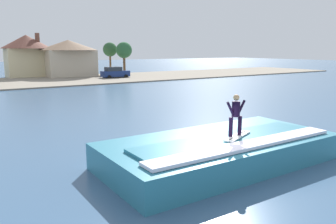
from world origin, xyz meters
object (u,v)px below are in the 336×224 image
Objects in this scene: surfboard at (238,136)px; tree_short_bushy at (124,51)px; house_small_cottage at (27,53)px; house_gabled_white at (69,56)px; tree_tall_bare at (110,50)px; car_far_shore at (115,73)px; surfer at (236,113)px; wave_crest at (221,150)px.

tree_short_bushy reaches higher than surfboard.
house_small_cottage is (2.04, 50.56, 2.78)m from surfboard.
house_gabled_white is at bearing 162.07° from tree_short_bushy.
house_small_cottage is at bearing 172.16° from tree_tall_bare.
car_far_shore is 15.32m from house_small_cottage.
house_small_cottage reaches higher than house_gabled_white.
surfboard is 0.43× the size of car_far_shore.
house_gabled_white is (8.20, 47.76, 1.33)m from surfer.
surfer is 48.08m from tree_short_bushy.
surfboard is at bearing -110.69° from tree_short_bushy.
tree_short_bushy is at bearing 49.31° from car_far_shore.
house_small_cottage is at bearing 87.68° from surfboard.
house_gabled_white is (-4.98, 7.42, 2.55)m from car_far_shore.
house_gabled_white reaches higher than tree_tall_bare.
house_small_cottage reaches higher than wave_crest.
car_far_shore is at bearing 71.36° from wave_crest.
house_small_cottage is 14.06m from tree_tall_bare.
tree_short_bushy is (17.09, 44.89, 2.23)m from surfer.
wave_crest is 1.70m from surfer.
surfer is 0.28× the size of tree_short_bushy.
wave_crest is at bearing 126.02° from surfboard.
house_gabled_white is 8.01m from tree_tall_bare.
surfboard is at bearing -99.58° from house_gabled_white.
surfboard is at bearing -92.32° from house_small_cottage.
surfer reaches higher than car_far_shore.
surfer is at bearing -99.74° from house_gabled_white.
house_gabled_white reaches higher than car_far_shore.
wave_crest is 48.09m from house_gabled_white.
surfer is 0.20× the size of house_small_cottage.
tree_short_bushy is at bearing 69.16° from surfer.
surfer is at bearing -110.84° from tree_short_bushy.
surfboard is 0.32× the size of tree_tall_bare.
tree_tall_bare is (16.34, 48.12, 3.94)m from wave_crest.
tree_tall_bare is at bearing -7.84° from house_small_cottage.
tree_short_bushy is at bearing -17.93° from house_gabled_white.
wave_crest is at bearing 115.69° from surfer.
tree_short_bushy reaches higher than surfer.
tree_tall_bare is at bearing 104.87° from tree_short_bushy.
surfer is 0.28× the size of tree_tall_bare.
house_small_cottage is at bearing 87.22° from wave_crest.
surfboard is at bearing -107.92° from car_far_shore.
surfer is (0.25, -0.52, 1.60)m from wave_crest.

